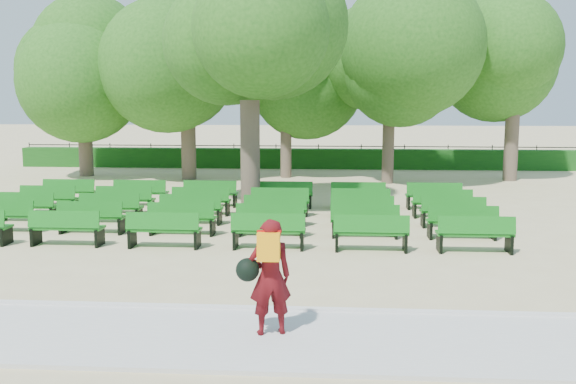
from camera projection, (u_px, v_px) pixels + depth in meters
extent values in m
plane|color=tan|center=(265.00, 229.00, 16.04)|extent=(120.00, 120.00, 0.00)
cube|color=beige|center=(207.00, 338.00, 8.73)|extent=(30.00, 2.20, 0.06)
cube|color=silver|center=(222.00, 309.00, 9.87)|extent=(30.00, 0.12, 0.10)
cube|color=#165015|center=(297.00, 158.00, 29.79)|extent=(26.00, 0.70, 0.90)
cube|color=#126B16|center=(235.00, 209.00, 16.63)|extent=(1.64, 0.58, 0.05)
cube|color=#126B16|center=(234.00, 202.00, 16.41)|extent=(1.61, 0.26, 0.38)
cylinder|color=brown|center=(250.00, 156.00, 18.37)|extent=(0.56, 0.56, 3.20)
ellipsoid|color=#2B661B|center=(249.00, 51.00, 17.94)|extent=(4.93, 4.93, 4.44)
imported|color=#4E0B0F|center=(270.00, 277.00, 8.70)|extent=(0.67, 0.53, 1.60)
cube|color=#FFA00D|center=(269.00, 247.00, 8.45)|extent=(0.30, 0.15, 0.37)
sphere|color=black|center=(248.00, 270.00, 8.65)|extent=(0.32, 0.32, 0.32)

